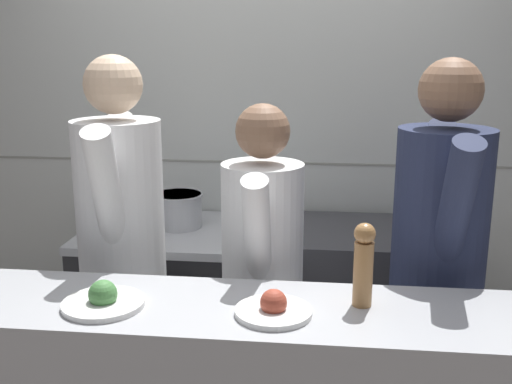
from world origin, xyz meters
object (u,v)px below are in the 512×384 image
(plated_dish_appetiser, at_px, (103,300))
(plated_dish_dessert, at_px, (273,308))
(pepper_mill, at_px, (364,263))
(chef_head_cook, at_px, (122,246))
(oven_range, at_px, (173,305))
(stock_pot, at_px, (178,209))
(chef_sous, at_px, (262,279))
(chef_line, at_px, (437,263))

(plated_dish_appetiser, xyz_separation_m, plated_dish_dessert, (0.54, 0.00, -0.00))
(plated_dish_appetiser, bearing_deg, plated_dish_dessert, 0.06)
(plated_dish_dessert, distance_m, pepper_mill, 0.32)
(chef_head_cook, bearing_deg, pepper_mill, -35.55)
(oven_range, distance_m, stock_pot, 0.53)
(plated_dish_appetiser, bearing_deg, chef_sous, 50.46)
(chef_line, bearing_deg, chef_head_cook, 177.17)
(oven_range, bearing_deg, stock_pot, 51.90)
(plated_dish_appetiser, height_order, chef_sous, chef_sous)
(pepper_mill, bearing_deg, chef_line, 54.95)
(oven_range, height_order, chef_line, chef_line)
(plated_dish_appetiser, distance_m, pepper_mill, 0.83)
(chef_line, bearing_deg, stock_pot, 148.70)
(plated_dish_appetiser, bearing_deg, pepper_mill, 7.06)
(stock_pot, distance_m, chef_line, 1.39)
(pepper_mill, bearing_deg, plated_dish_dessert, -159.89)
(oven_range, distance_m, plated_dish_dessert, 1.49)
(oven_range, relative_size, chef_sous, 0.56)
(chef_head_cook, bearing_deg, oven_range, 78.08)
(oven_range, height_order, stock_pot, stock_pot)
(stock_pot, relative_size, pepper_mill, 0.95)
(oven_range, xyz_separation_m, stock_pot, (0.04, 0.05, 0.52))
(oven_range, relative_size, chef_head_cook, 0.51)
(pepper_mill, relative_size, chef_head_cook, 0.15)
(oven_range, bearing_deg, pepper_mill, -50.77)
(plated_dish_dessert, bearing_deg, oven_range, 117.70)
(plated_dish_dessert, bearing_deg, chef_head_cook, 138.55)
(stock_pot, height_order, plated_dish_dessert, plated_dish_dessert)
(oven_range, bearing_deg, plated_dish_appetiser, -85.30)
(stock_pot, relative_size, plated_dish_appetiser, 0.99)
(pepper_mill, relative_size, chef_sous, 0.17)
(plated_dish_dessert, xyz_separation_m, chef_line, (0.59, 0.55, -0.03))
(oven_range, relative_size, pepper_mill, 3.27)
(oven_range, bearing_deg, chef_line, -28.55)
(plated_dish_appetiser, relative_size, chef_head_cook, 0.15)
(chef_sous, height_order, chef_line, chef_line)
(chef_head_cook, bearing_deg, plated_dish_appetiser, -84.35)
(chef_sous, distance_m, chef_line, 0.68)
(plated_dish_dessert, distance_m, chef_sous, 0.57)
(stock_pot, relative_size, chef_line, 0.15)
(stock_pot, height_order, chef_line, chef_line)
(stock_pot, height_order, pepper_mill, pepper_mill)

